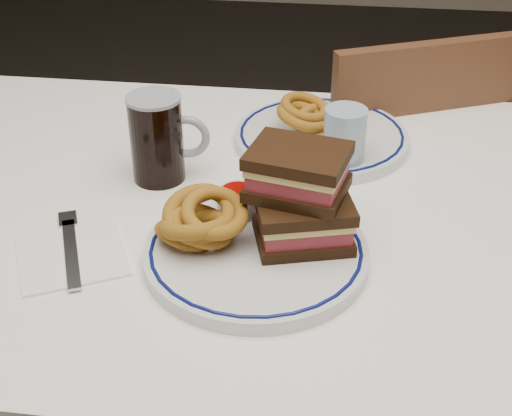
# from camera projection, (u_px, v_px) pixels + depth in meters

# --- Properties ---
(dining_table) EXTENTS (1.27, 0.87, 0.75)m
(dining_table) POSITION_uv_depth(u_px,v_px,m) (248.00, 260.00, 1.13)
(dining_table) COLOR white
(dining_table) RESTS_ON floor
(chair_far) EXTENTS (0.54, 0.54, 0.88)m
(chair_far) POSITION_uv_depth(u_px,v_px,m) (391.00, 198.00, 1.60)
(chair_far) COLOR #422815
(chair_far) RESTS_ON floor
(main_plate) EXTENTS (0.30, 0.30, 0.02)m
(main_plate) POSITION_uv_depth(u_px,v_px,m) (256.00, 252.00, 0.95)
(main_plate) COLOR silver
(main_plate) RESTS_ON dining_table
(reuben_sandwich) EXTENTS (0.16, 0.14, 0.13)m
(reuben_sandwich) POSITION_uv_depth(u_px,v_px,m) (301.00, 196.00, 0.93)
(reuben_sandwich) COLOR black
(reuben_sandwich) RESTS_ON main_plate
(onion_rings_main) EXTENTS (0.14, 0.12, 0.10)m
(onion_rings_main) POSITION_uv_depth(u_px,v_px,m) (200.00, 221.00, 0.94)
(onion_rings_main) COLOR brown
(onion_rings_main) RESTS_ON main_plate
(ketchup_ramekin) EXTENTS (0.06, 0.06, 0.04)m
(ketchup_ramekin) POSITION_uv_depth(u_px,v_px,m) (238.00, 200.00, 1.01)
(ketchup_ramekin) COLOR silver
(ketchup_ramekin) RESTS_ON main_plate
(beer_mug) EXTENTS (0.13, 0.08, 0.14)m
(beer_mug) POSITION_uv_depth(u_px,v_px,m) (158.00, 138.00, 1.10)
(beer_mug) COLOR black
(beer_mug) RESTS_ON dining_table
(water_glass) EXTENTS (0.07, 0.07, 0.11)m
(water_glass) POSITION_uv_depth(u_px,v_px,m) (344.00, 140.00, 1.14)
(water_glass) COLOR #92AABC
(water_glass) RESTS_ON dining_table
(far_plate) EXTENTS (0.30, 0.30, 0.02)m
(far_plate) POSITION_uv_depth(u_px,v_px,m) (321.00, 137.00, 1.24)
(far_plate) COLOR silver
(far_plate) RESTS_ON dining_table
(onion_rings_far) EXTENTS (0.16, 0.12, 0.08)m
(onion_rings_far) POSITION_uv_depth(u_px,v_px,m) (317.00, 117.00, 1.22)
(onion_rings_far) COLOR brown
(onion_rings_far) RESTS_ON far_plate
(napkin_fork) EXTENTS (0.19, 0.19, 0.01)m
(napkin_fork) POSITION_uv_depth(u_px,v_px,m) (71.00, 254.00, 0.97)
(napkin_fork) COLOR white
(napkin_fork) RESTS_ON dining_table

